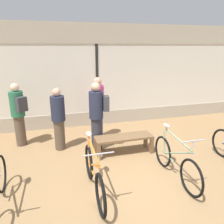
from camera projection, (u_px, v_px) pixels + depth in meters
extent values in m
plane|color=#99754C|center=(133.00, 179.00, 4.31)|extent=(24.00, 24.00, 0.00)
cube|color=#B2A893|center=(98.00, 118.00, 7.31)|extent=(12.00, 0.08, 0.45)
cube|color=silver|center=(97.00, 79.00, 6.94)|extent=(12.00, 0.04, 2.15)
cube|color=#B2A893|center=(96.00, 33.00, 6.54)|extent=(12.00, 0.08, 0.60)
cube|color=black|center=(97.00, 79.00, 6.91)|extent=(0.08, 0.02, 2.15)
torus|color=black|center=(1.00, 174.00, 3.90)|extent=(0.04, 0.67, 0.67)
torus|color=black|center=(89.00, 162.00, 4.30)|extent=(0.05, 0.68, 0.68)
torus|color=black|center=(100.00, 195.00, 3.34)|extent=(0.05, 0.68, 0.68)
cylinder|color=orange|center=(94.00, 165.00, 3.71)|extent=(0.03, 0.98, 0.51)
cylinder|color=orange|center=(89.00, 152.00, 4.19)|extent=(0.03, 0.11, 0.49)
cylinder|color=orange|center=(93.00, 150.00, 3.66)|extent=(0.03, 0.90, 0.10)
cylinder|color=orange|center=(91.00, 168.00, 4.08)|extent=(0.03, 0.47, 0.03)
cylinder|color=#B2B2B7|center=(89.00, 138.00, 4.07)|extent=(0.02, 0.02, 0.14)
ellipsoid|color=#B2A893|center=(89.00, 134.00, 4.04)|extent=(0.11, 0.22, 0.06)
cylinder|color=#B2B2B7|center=(99.00, 158.00, 3.22)|extent=(0.02, 0.02, 0.12)
cylinder|color=#ADADB2|center=(99.00, 154.00, 3.20)|extent=(0.46, 0.02, 0.02)
torus|color=black|center=(163.00, 151.00, 4.74)|extent=(0.04, 0.67, 0.67)
torus|color=black|center=(191.00, 178.00, 3.79)|extent=(0.04, 0.67, 0.67)
cylinder|color=gray|center=(178.00, 153.00, 4.16)|extent=(0.03, 0.97, 0.51)
cylinder|color=gray|center=(164.00, 142.00, 4.63)|extent=(0.03, 0.11, 0.49)
cylinder|color=gray|center=(178.00, 139.00, 4.11)|extent=(0.03, 0.89, 0.10)
cylinder|color=gray|center=(168.00, 156.00, 4.52)|extent=(0.03, 0.47, 0.03)
cylinder|color=#B2B2B7|center=(166.00, 129.00, 4.51)|extent=(0.02, 0.02, 0.14)
ellipsoid|color=#B2A893|center=(167.00, 125.00, 4.48)|extent=(0.11, 0.22, 0.06)
cylinder|color=#B2B2B7|center=(193.00, 144.00, 3.67)|extent=(0.02, 0.02, 0.12)
cylinder|color=#ADADB2|center=(193.00, 141.00, 3.65)|extent=(0.46, 0.02, 0.02)
torus|color=black|center=(222.00, 143.00, 5.14)|extent=(0.05, 0.67, 0.67)
cube|color=brown|center=(124.00, 137.00, 5.27)|extent=(1.40, 0.44, 0.05)
cube|color=brown|center=(99.00, 152.00, 5.00)|extent=(0.08, 0.08, 0.39)
cube|color=brown|center=(152.00, 145.00, 5.33)|extent=(0.08, 0.08, 0.39)
cube|color=brown|center=(96.00, 146.00, 5.33)|extent=(0.08, 0.08, 0.39)
cube|color=brown|center=(146.00, 140.00, 5.67)|extent=(0.08, 0.08, 0.39)
cylinder|color=brown|center=(20.00, 131.00, 5.72)|extent=(0.36, 0.36, 0.81)
cylinder|color=#286647|center=(17.00, 104.00, 5.51)|extent=(0.47, 0.47, 0.64)
sphere|color=beige|center=(15.00, 87.00, 5.39)|extent=(0.21, 0.21, 0.21)
cube|color=#38383D|center=(22.00, 104.00, 5.36)|extent=(0.28, 0.25, 0.36)
cylinder|color=#424C6B|center=(98.00, 124.00, 6.10)|extent=(0.35, 0.35, 0.85)
cylinder|color=#D13D84|center=(98.00, 98.00, 5.88)|extent=(0.46, 0.46, 0.67)
sphere|color=tan|center=(97.00, 81.00, 5.75)|extent=(0.22, 0.22, 0.22)
cylinder|color=brown|center=(60.00, 135.00, 5.50)|extent=(0.28, 0.28, 0.77)
cylinder|color=#23283D|center=(58.00, 108.00, 5.30)|extent=(0.36, 0.36, 0.61)
sphere|color=tan|center=(56.00, 92.00, 5.18)|extent=(0.20, 0.20, 0.20)
cylinder|color=#2D2D38|center=(97.00, 134.00, 5.47)|extent=(0.29, 0.29, 0.84)
cylinder|color=#23283D|center=(96.00, 105.00, 5.25)|extent=(0.38, 0.38, 0.66)
sphere|color=tan|center=(96.00, 87.00, 5.12)|extent=(0.22, 0.22, 0.22)
cube|color=#38383D|center=(106.00, 103.00, 5.27)|extent=(0.17, 0.26, 0.36)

